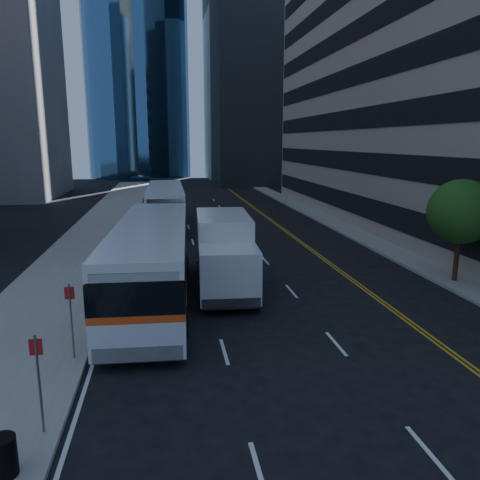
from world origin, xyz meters
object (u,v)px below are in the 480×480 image
at_px(street_tree, 461,212).
at_px(trash_can, 3,457).
at_px(bus_front, 152,259).
at_px(bus_rear, 166,205).
at_px(box_truck, 225,252).

xyz_separation_m(street_tree, trash_can, (-17.84, -11.45, -3.06)).
relative_size(street_tree, bus_front, 0.37).
bearing_deg(bus_rear, box_truck, -80.94).
height_order(bus_front, bus_rear, bus_front).
bearing_deg(trash_can, bus_front, 75.55).
relative_size(bus_rear, box_truck, 1.75).
bearing_deg(box_truck, street_tree, -1.12).
distance_m(box_truck, trash_can, 13.86).
bearing_deg(street_tree, trash_can, -147.32).
xyz_separation_m(bus_front, trash_can, (-2.87, -11.12, -1.34)).
height_order(box_truck, trash_can, box_truck).
bearing_deg(trash_can, box_truck, 63.13).
xyz_separation_m(street_tree, bus_front, (-14.98, -0.33, -1.72)).
distance_m(bus_front, box_truck, 3.58).
relative_size(street_tree, trash_can, 5.89).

